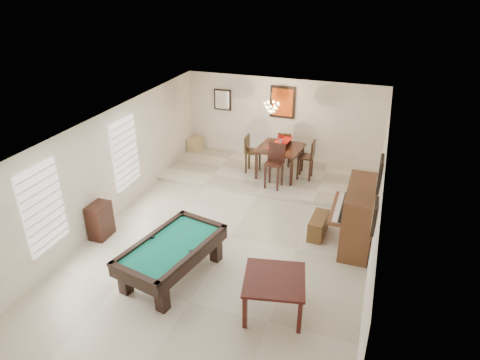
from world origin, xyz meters
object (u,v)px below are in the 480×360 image
Objects in this scene: upright_piano at (351,215)px; dining_chair_north at (285,148)px; corner_bench at (196,144)px; chandelier at (272,104)px; apothecary_chest at (100,220)px; pool_table at (173,260)px; dining_chair_east at (306,160)px; dining_table at (280,159)px; dining_chair_west at (253,154)px; piano_bench at (318,226)px; square_table at (274,295)px; flower_vase at (281,139)px; dining_chair_south at (274,167)px.

upright_piano is 4.03m from dining_chair_north.
chandelier is (2.75, -0.95, 1.87)m from corner_bench.
corner_bench is (0.03, 5.08, -0.08)m from apothecary_chest.
pool_table is 5.19m from dining_chair_east.
dining_table is at bearing 53.76° from apothecary_chest.
upright_piano is 3.88m from chandelier.
corner_bench is at bearing 65.87° from dining_chair_west.
piano_bench is 1.02× the size of apothecary_chest.
apothecary_chest is 0.73× the size of dining_chair_east.
chandelier is at bearing -84.74° from dining_chair_east.
square_table is (2.12, -0.31, 0.00)m from pool_table.
apothecary_chest is at bearing -90.36° from corner_bench.
piano_bench is at bearing 18.33° from dining_chair_east.
apothecary_chest reaches higher than square_table.
dining_chair_east is 3.87m from corner_bench.
apothecary_chest is 1.36× the size of chandelier.
chandelier reaches higher than square_table.
pool_table is 2.27m from apothecary_chest.
square_table is 4.40m from apothecary_chest.
upright_piano reaches higher than dining_chair_north.
pool_table is 1.82× the size of dining_table.
dining_chair_west reaches higher than dining_table.
dining_chair_east is (0.72, 0.03, -0.54)m from flower_vase.
chandelier is at bearing -169.83° from flower_vase.
dining_chair_south is at bearing -133.15° from dining_chair_west.
dining_chair_east reaches higher than apothecary_chest.
flower_vase reaches higher than apothecary_chest.
upright_piano reaches higher than dining_chair_east.
corner_bench is (-5.26, 3.50, -0.37)m from upright_piano.
chandelier reaches higher than flower_vase.
dining_chair_north is 1.03m from dining_chair_east.
square_table reaches higher than pool_table.
corner_bench is (-3.03, 0.90, -0.90)m from flower_vase.
flower_vase reaches higher than dining_chair_south.
apothecary_chest is 1.78× the size of corner_bench.
dining_chair_north is (-1.25, 5.93, 0.29)m from square_table.
dining_chair_north is 1.76m from chandelier.
upright_piano is 3.47m from flower_vase.
apothecary_chest is (-5.29, -1.58, -0.29)m from upright_piano.
flower_vase is 1.02m from chandelier.
piano_bench is 5.72m from corner_bench.
piano_bench is 2.35m from dining_chair_south.
chandelier reaches higher than dining_chair_east.
upright_piano is 3.43m from dining_table.
upright_piano is 1.59× the size of dining_chair_north.
dining_chair_west is 0.97× the size of dining_chair_east.
corner_bench is (-2.13, 5.79, -0.03)m from pool_table.
dining_chair_north is 2.30× the size of corner_bench.
dining_chair_east reaches higher than piano_bench.
dining_chair_north is at bearing 101.95° from square_table.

